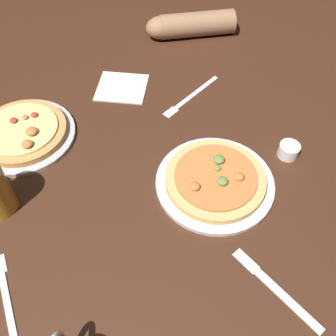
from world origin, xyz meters
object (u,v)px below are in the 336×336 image
at_px(fork_spare, 6,298).
at_px(pizza_plate_far, 23,133).
at_px(napkin_folded, 122,87).
at_px(fork_left, 191,96).
at_px(knife_right, 276,288).
at_px(pizza_plate_near, 215,181).
at_px(diner_arm, 188,25).
at_px(ramekin_sauce, 289,150).

bearing_deg(fork_spare, pizza_plate_far, 84.13).
xyz_separation_m(napkin_folded, fork_left, (0.19, -0.09, -0.00)).
relative_size(fork_left, knife_right, 0.98).
relative_size(pizza_plate_near, napkin_folded, 1.97).
relative_size(pizza_plate_near, fork_left, 1.41).
bearing_deg(knife_right, fork_left, 90.32).
bearing_deg(diner_arm, pizza_plate_far, -147.73).
height_order(fork_left, diner_arm, diner_arm).
bearing_deg(pizza_plate_far, ramekin_sauce, -19.39).
distance_m(pizza_plate_far, diner_arm, 0.67).
xyz_separation_m(napkin_folded, fork_spare, (-0.34, -0.58, -0.00)).
bearing_deg(fork_spare, fork_left, 42.67).
height_order(pizza_plate_far, fork_left, pizza_plate_far).
relative_size(pizza_plate_near, pizza_plate_far, 1.05).
bearing_deg(knife_right, diner_arm, 85.32).
height_order(pizza_plate_near, fork_left, pizza_plate_near).
height_order(napkin_folded, knife_right, napkin_folded).
height_order(pizza_plate_near, pizza_plate_far, pizza_plate_far).
bearing_deg(diner_arm, napkin_folded, -140.93).
distance_m(pizza_plate_far, ramekin_sauce, 0.71).
relative_size(pizza_plate_far, fork_spare, 1.30).
height_order(fork_left, knife_right, same).
height_order(pizza_plate_near, ramekin_sauce, pizza_plate_near).
relative_size(knife_right, diner_arm, 0.68).
xyz_separation_m(pizza_plate_near, pizza_plate_far, (-0.45, 0.28, 0.00)).
relative_size(napkin_folded, diner_arm, 0.48).
distance_m(ramekin_sauce, napkin_folded, 0.53).
distance_m(ramekin_sauce, diner_arm, 0.60).
xyz_separation_m(pizza_plate_near, fork_spare, (-0.50, -0.17, -0.01)).
height_order(napkin_folded, fork_spare, napkin_folded).
relative_size(pizza_plate_far, ramekin_sauce, 5.20).
bearing_deg(pizza_plate_near, fork_spare, -161.53).
bearing_deg(ramekin_sauce, diner_arm, 99.88).
relative_size(napkin_folded, fork_spare, 0.69).
distance_m(napkin_folded, fork_left, 0.21).
bearing_deg(knife_right, ramekin_sauce, 61.41).
bearing_deg(diner_arm, fork_left, -104.15).
height_order(pizza_plate_near, napkin_folded, pizza_plate_near).
xyz_separation_m(napkin_folded, diner_arm, (0.27, 0.22, 0.04)).
relative_size(pizza_plate_far, fork_left, 1.35).
relative_size(ramekin_sauce, knife_right, 0.26).
bearing_deg(pizza_plate_near, diner_arm, 80.00).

